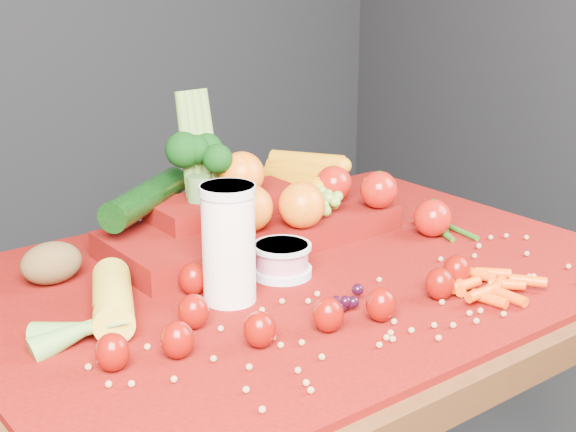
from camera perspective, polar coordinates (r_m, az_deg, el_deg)
table at (r=1.35m, az=0.52°, el=-8.09°), size 1.10×0.80×0.75m
red_cloth at (r=1.31m, az=0.53°, el=-4.13°), size 1.05×0.75×0.01m
milk_glass at (r=1.17m, az=-4.25°, el=-1.69°), size 0.08×0.08×0.18m
yogurt_bowl at (r=1.28m, az=-0.44°, el=-3.06°), size 0.10×0.10×0.05m
strawberry_scatter at (r=1.11m, az=-1.25°, el=-6.47°), size 0.58×0.28×0.05m
dark_grape_cluster at (r=1.18m, az=4.42°, el=-5.85°), size 0.06×0.05×0.03m
soybean_scatter at (r=1.17m, az=6.63°, el=-6.60°), size 0.84×0.24×0.01m
corn_ear at (r=1.12m, az=-13.76°, el=-7.18°), size 0.25×0.26×0.06m
potato at (r=1.30m, az=-16.48°, el=-3.23°), size 0.10×0.07×0.07m
baby_carrot_pile at (r=1.26m, az=14.27°, el=-4.61°), size 0.17×0.18×0.03m
green_bean_pile at (r=1.52m, az=10.93°, el=-0.80°), size 0.14×0.12×0.01m
produce_mound at (r=1.42m, az=-2.22°, el=0.57°), size 0.58×0.38×0.27m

